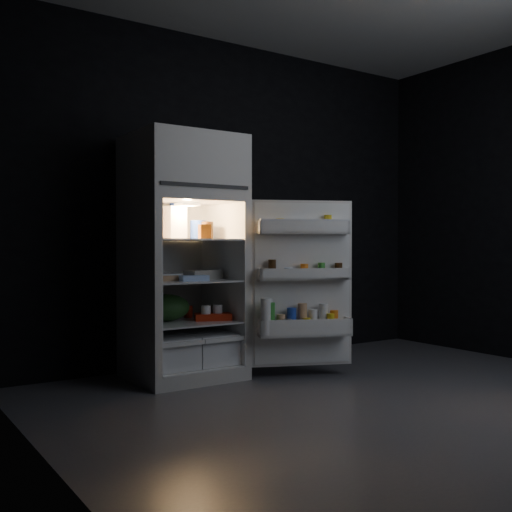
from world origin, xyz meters
TOP-DOWN VIEW (x-y plane):
  - floor at (0.00, 0.00)m, footprint 4.00×3.40m
  - wall_back at (0.00, 1.70)m, footprint 4.00×0.00m
  - wall_left at (-2.00, 0.00)m, footprint 0.00×3.40m
  - refrigerator at (-0.71, 1.32)m, footprint 0.76×0.71m
  - fridge_door at (0.01, 0.80)m, footprint 0.74×0.46m
  - milk_jug at (-0.76, 1.37)m, footprint 0.18×0.18m
  - mayo_jar at (-0.55, 1.34)m, footprint 0.16×0.16m
  - jam_jar at (-0.52, 1.27)m, footprint 0.11×0.11m
  - amber_bottle at (-0.92, 1.38)m, footprint 0.08×0.08m
  - small_carton at (-0.66, 1.05)m, footprint 0.09×0.07m
  - egg_carton at (-0.58, 1.22)m, footprint 0.34×0.21m
  - pie at (-0.86, 1.32)m, footprint 0.39×0.39m
  - flat_package at (-0.71, 1.11)m, footprint 0.21×0.12m
  - wrapped_pkg at (-0.55, 1.45)m, footprint 0.14×0.13m
  - produce_bag at (-0.83, 1.32)m, footprint 0.39×0.34m
  - yogurt_tray at (-0.52, 1.18)m, footprint 0.30×0.24m
  - small_can_red at (-0.60, 1.41)m, footprint 0.07×0.07m
  - small_can_silver at (-0.43, 1.38)m, footprint 0.07×0.07m

SIDE VIEW (x-z plane):
  - floor at x=0.00m, z-range 0.00..0.00m
  - yogurt_tray at x=-0.52m, z-range 0.43..0.48m
  - small_can_red at x=-0.60m, z-range 0.43..0.52m
  - small_can_silver at x=-0.43m, z-range 0.43..0.52m
  - produce_bag at x=-0.83m, z-range 0.43..0.62m
  - fridge_door at x=0.01m, z-range 0.07..1.29m
  - pie at x=-0.86m, z-range 0.73..0.77m
  - flat_package at x=-0.71m, z-range 0.73..0.77m
  - wrapped_pkg at x=-0.55m, z-range 0.73..0.78m
  - egg_carton at x=-0.58m, z-range 0.73..0.80m
  - refrigerator at x=-0.71m, z-range 0.07..1.85m
  - small_carton at x=-0.66m, z-range 1.03..1.13m
  - jam_jar at x=-0.52m, z-range 1.03..1.16m
  - mayo_jar at x=-0.55m, z-range 1.03..1.17m
  - amber_bottle at x=-0.92m, z-range 1.03..1.25m
  - milk_jug at x=-0.76m, z-range 1.03..1.27m
  - wall_back at x=0.00m, z-range 0.00..2.70m
  - wall_left at x=-2.00m, z-range 0.00..2.70m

